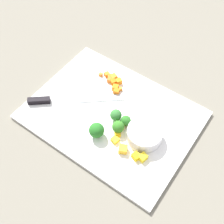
{
  "coord_description": "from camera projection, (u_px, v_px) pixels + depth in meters",
  "views": [
    {
      "loc": [
        0.28,
        -0.4,
        0.71
      ],
      "look_at": [
        0.0,
        0.0,
        0.02
      ],
      "focal_mm": 46.93,
      "sensor_mm": 36.0,
      "label": 1
    }
  ],
  "objects": [
    {
      "name": "carrot_dice_6",
      "position": [
        101.0,
        75.0,
        0.93
      ],
      "size": [
        0.01,
        0.01,
        0.01
      ],
      "primitive_type": "cube",
      "rotation": [
        0.0,
        0.0,
        1.7
      ],
      "color": "orange",
      "rests_on": "cutting_board"
    },
    {
      "name": "carrot_dice_4",
      "position": [
        113.0,
        82.0,
        0.91
      ],
      "size": [
        0.02,
        0.02,
        0.02
      ],
      "primitive_type": "cube",
      "rotation": [
        0.0,
        0.0,
        2.66
      ],
      "color": "orange",
      "rests_on": "cutting_board"
    },
    {
      "name": "carrot_dice_10",
      "position": [
        114.0,
        77.0,
        0.92
      ],
      "size": [
        0.02,
        0.02,
        0.02
      ],
      "primitive_type": "cube",
      "rotation": [
        0.0,
        0.0,
        1.2
      ],
      "color": "orange",
      "rests_on": "cutting_board"
    },
    {
      "name": "broccoli_floret_2",
      "position": [
        126.0,
        121.0,
        0.82
      ],
      "size": [
        0.03,
        0.03,
        0.03
      ],
      "color": "#83B05E",
      "rests_on": "cutting_board"
    },
    {
      "name": "carrot_dice_1",
      "position": [
        107.0,
        75.0,
        0.93
      ],
      "size": [
        0.02,
        0.02,
        0.01
      ],
      "primitive_type": "cube",
      "rotation": [
        0.0,
        0.0,
        1.14
      ],
      "color": "orange",
      "rests_on": "cutting_board"
    },
    {
      "name": "carrot_dice_5",
      "position": [
        115.0,
        87.0,
        0.9
      ],
      "size": [
        0.02,
        0.02,
        0.01
      ],
      "primitive_type": "cube",
      "rotation": [
        0.0,
        0.0,
        1.94
      ],
      "color": "orange",
      "rests_on": "cutting_board"
    },
    {
      "name": "cutting_board",
      "position": [
        112.0,
        115.0,
        0.86
      ],
      "size": [
        0.47,
        0.36,
        0.01
      ],
      "primitive_type": "cube",
      "color": "white",
      "rests_on": "ground_plane"
    },
    {
      "name": "carrot_dice_11",
      "position": [
        117.0,
        80.0,
        0.92
      ],
      "size": [
        0.01,
        0.01,
        0.01
      ],
      "primitive_type": "cube",
      "rotation": [
        0.0,
        0.0,
        1.97
      ],
      "color": "orange",
      "rests_on": "cutting_board"
    },
    {
      "name": "broccoli_floret_1",
      "position": [
        118.0,
        127.0,
        0.8
      ],
      "size": [
        0.03,
        0.03,
        0.04
      ],
      "color": "#8FB569",
      "rests_on": "cutting_board"
    },
    {
      "name": "pepper_dice_1",
      "position": [
        115.0,
        140.0,
        0.79
      ],
      "size": [
        0.02,
        0.02,
        0.01
      ],
      "primitive_type": "cube",
      "rotation": [
        0.0,
        0.0,
        1.36
      ],
      "color": "yellow",
      "rests_on": "cutting_board"
    },
    {
      "name": "ground_plane",
      "position": [
        112.0,
        116.0,
        0.86
      ],
      "size": [
        4.0,
        4.0,
        0.0
      ],
      "primitive_type": "plane",
      "color": "slate"
    },
    {
      "name": "pepper_dice_0",
      "position": [
        123.0,
        149.0,
        0.77
      ],
      "size": [
        0.03,
        0.03,
        0.02
      ],
      "primitive_type": "cube",
      "rotation": [
        0.0,
        0.0,
        0.44
      ],
      "color": "yellow",
      "rests_on": "cutting_board"
    },
    {
      "name": "broccoli_floret_0",
      "position": [
        97.0,
        130.0,
        0.79
      ],
      "size": [
        0.04,
        0.04,
        0.05
      ],
      "color": "#90C059",
      "rests_on": "cutting_board"
    },
    {
      "name": "carrot_dice_3",
      "position": [
        120.0,
        89.0,
        0.9
      ],
      "size": [
        0.01,
        0.01,
        0.01
      ],
      "primitive_type": "cube",
      "rotation": [
        0.0,
        0.0,
        0.91
      ],
      "color": "orange",
      "rests_on": "cutting_board"
    },
    {
      "name": "carrot_dice_9",
      "position": [
        110.0,
        80.0,
        0.92
      ],
      "size": [
        0.02,
        0.02,
        0.01
      ],
      "primitive_type": "cube",
      "rotation": [
        0.0,
        0.0,
        1.93
      ],
      "color": "orange",
      "rests_on": "cutting_board"
    },
    {
      "name": "prep_bowl",
      "position": [
        145.0,
        134.0,
        0.79
      ],
      "size": [
        0.1,
        0.1,
        0.04
      ],
      "primitive_type": "cylinder",
      "color": "silver",
      "rests_on": "cutting_board"
    },
    {
      "name": "pepper_dice_6",
      "position": [
        136.0,
        156.0,
        0.76
      ],
      "size": [
        0.02,
        0.02,
        0.02
      ],
      "primitive_type": "cube",
      "rotation": [
        0.0,
        0.0,
        1.26
      ],
      "color": "yellow",
      "rests_on": "cutting_board"
    },
    {
      "name": "pepper_dice_3",
      "position": [
        130.0,
        123.0,
        0.83
      ],
      "size": [
        0.02,
        0.01,
        0.01
      ],
      "primitive_type": "cube",
      "rotation": [
        0.0,
        0.0,
        2.97
      ],
      "color": "yellow",
      "rests_on": "cutting_board"
    },
    {
      "name": "carrot_dice_2",
      "position": [
        110.0,
        77.0,
        0.93
      ],
      "size": [
        0.02,
        0.02,
        0.01
      ],
      "primitive_type": "cube",
      "rotation": [
        0.0,
        0.0,
        2.33
      ],
      "color": "orange",
      "rests_on": "cutting_board"
    },
    {
      "name": "pepper_dice_2",
      "position": [
        143.0,
        157.0,
        0.76
      ],
      "size": [
        0.02,
        0.02,
        0.02
      ],
      "primitive_type": "cube",
      "rotation": [
        0.0,
        0.0,
        1.33
      ],
      "color": "yellow",
      "rests_on": "cutting_board"
    },
    {
      "name": "carrot_dice_8",
      "position": [
        116.0,
        91.0,
        0.89
      ],
      "size": [
        0.02,
        0.02,
        0.01
      ],
      "primitive_type": "cube",
      "rotation": [
        0.0,
        0.0,
        1.84
      ],
      "color": "orange",
      "rests_on": "cutting_board"
    },
    {
      "name": "broccoli_floret_3",
      "position": [
        116.0,
        115.0,
        0.82
      ],
      "size": [
        0.03,
        0.03,
        0.04
      ],
      "color": "#82AB55",
      "rests_on": "cutting_board"
    },
    {
      "name": "pepper_dice_5",
      "position": [
        118.0,
        133.0,
        0.8
      ],
      "size": [
        0.02,
        0.02,
        0.02
      ],
      "primitive_type": "cube",
      "rotation": [
        0.0,
        0.0,
        2.25
      ],
      "color": "yellow",
      "rests_on": "cutting_board"
    },
    {
      "name": "chef_knife",
      "position": [
        62.0,
        100.0,
        0.87
      ],
      "size": [
        0.25,
        0.21,
        0.02
      ],
      "rotation": [
        0.0,
        0.0,
        0.7
      ],
      "color": "silver",
      "rests_on": "cutting_board"
    },
    {
      "name": "carrot_dice_7",
      "position": [
        119.0,
        81.0,
        0.91
      ],
      "size": [
        0.02,
        0.02,
        0.02
      ],
      "primitive_type": "cube",
      "rotation": [
        0.0,
        0.0,
        2.56
      ],
      "color": "orange",
      "rests_on": "cutting_board"
    },
    {
      "name": "pepper_dice_4",
      "position": [
        122.0,
        126.0,
        0.82
      ],
      "size": [
        0.02,
        0.02,
        0.02
      ],
      "primitive_type": "cube",
      "rotation": [
        0.0,
        0.0,
        1.95
      ],
      "color": "yellow",
      "rests_on": "cutting_board"
    },
    {
      "name": "carrot_dice_0",
      "position": [
        116.0,
        84.0,
        0.91
      ],
      "size": [
        0.01,
        0.01,
        0.01
      ],
      "primitive_type": "cube",
      "rotation": [
        0.0,
        0.0,
        2.62
      ],
      "color": "orange",
      "rests_on": "cutting_board"
    }
  ]
}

